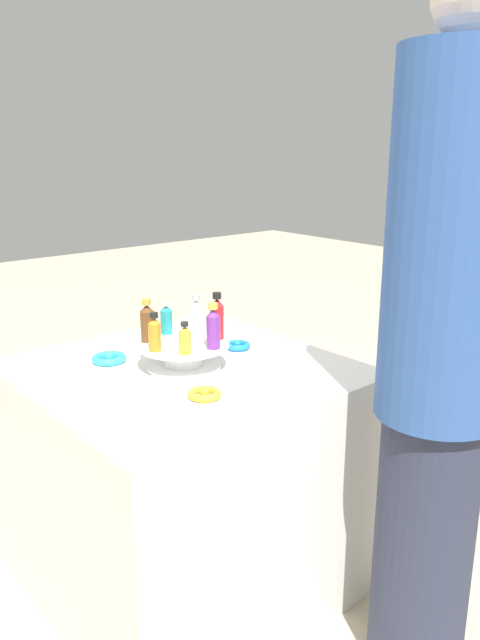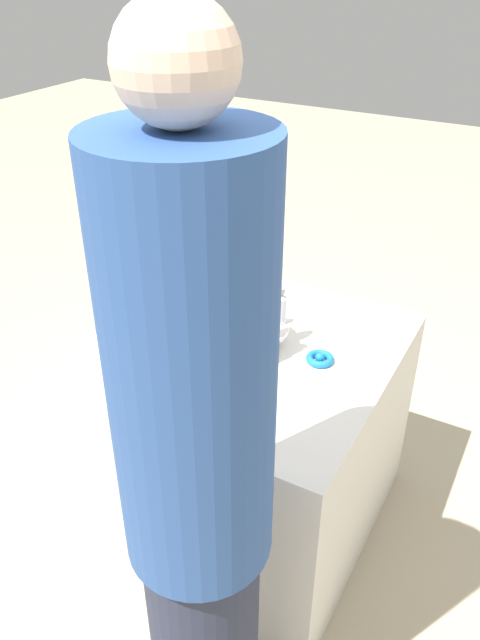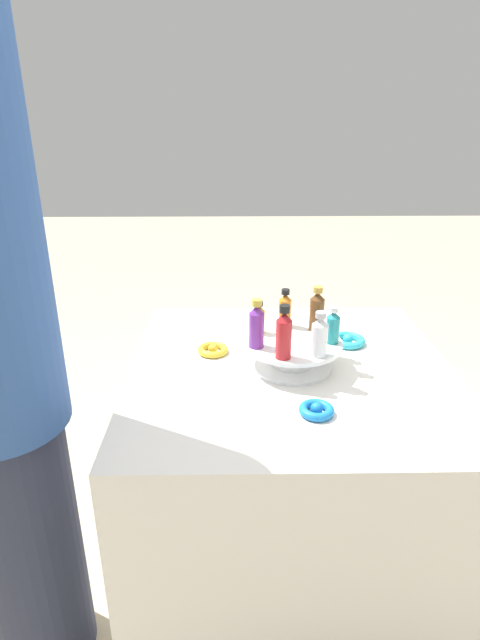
% 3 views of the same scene
% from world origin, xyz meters
% --- Properties ---
extents(ground_plane, '(12.00, 12.00, 0.00)m').
position_xyz_m(ground_plane, '(0.00, 0.00, 0.00)').
color(ground_plane, tan).
extents(party_table, '(0.89, 0.89, 0.73)m').
position_xyz_m(party_table, '(0.00, 0.00, 0.36)').
color(party_table, silver).
rests_on(party_table, ground_plane).
extents(display_stand, '(0.27, 0.27, 0.08)m').
position_xyz_m(display_stand, '(0.00, 0.00, 0.77)').
color(display_stand, white).
rests_on(display_stand, party_table).
extents(bottle_orange, '(0.04, 0.04, 0.11)m').
position_xyz_m(bottle_orange, '(0.01, -0.11, 0.86)').
color(bottle_orange, orange).
rests_on(bottle_orange, display_stand).
extents(bottle_gold, '(0.03, 0.03, 0.09)m').
position_xyz_m(bottle_gold, '(0.09, -0.06, 0.85)').
color(bottle_gold, gold).
rests_on(bottle_gold, display_stand).
extents(bottle_purple, '(0.04, 0.04, 0.13)m').
position_xyz_m(bottle_purple, '(0.10, 0.03, 0.87)').
color(bottle_purple, '#702D93').
rests_on(bottle_purple, display_stand).
extents(bottle_red, '(0.04, 0.04, 0.14)m').
position_xyz_m(bottle_red, '(0.04, 0.10, 0.87)').
color(bottle_red, '#B21E23').
rests_on(bottle_red, display_stand).
extents(bottle_clear, '(0.04, 0.04, 0.12)m').
position_xyz_m(bottle_clear, '(-0.06, 0.09, 0.86)').
color(bottle_clear, silver).
rests_on(bottle_clear, display_stand).
extents(bottle_teal, '(0.04, 0.04, 0.10)m').
position_xyz_m(bottle_teal, '(-0.11, 0.01, 0.86)').
color(bottle_teal, teal).
rests_on(bottle_teal, display_stand).
extents(bottle_brown, '(0.04, 0.04, 0.13)m').
position_xyz_m(bottle_brown, '(-0.08, -0.07, 0.87)').
color(bottle_brown, brown).
rests_on(bottle_brown, display_stand).
extents(ribbon_bow_teal, '(0.11, 0.11, 0.03)m').
position_xyz_m(ribbon_bow_teal, '(-0.19, -0.15, 0.74)').
color(ribbon_bow_teal, '#2DB7CC').
rests_on(ribbon_bow_teal, party_table).
extents(ribbon_bow_gold, '(0.09, 0.09, 0.03)m').
position_xyz_m(ribbon_bow_gold, '(0.22, -0.09, 0.74)').
color(ribbon_bow_gold, gold).
rests_on(ribbon_bow_gold, party_table).
extents(ribbon_bow_blue, '(0.08, 0.08, 0.03)m').
position_xyz_m(ribbon_bow_blue, '(-0.03, 0.24, 0.74)').
color(ribbon_bow_blue, blue).
rests_on(ribbon_bow_blue, party_table).
extents(person_figure, '(0.30, 0.30, 1.75)m').
position_xyz_m(person_figure, '(0.68, 0.27, 0.89)').
color(person_figure, '#282D42').
rests_on(person_figure, ground_plane).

